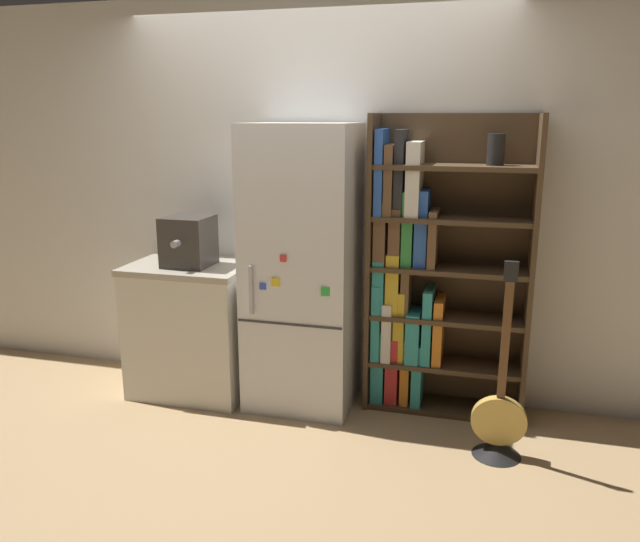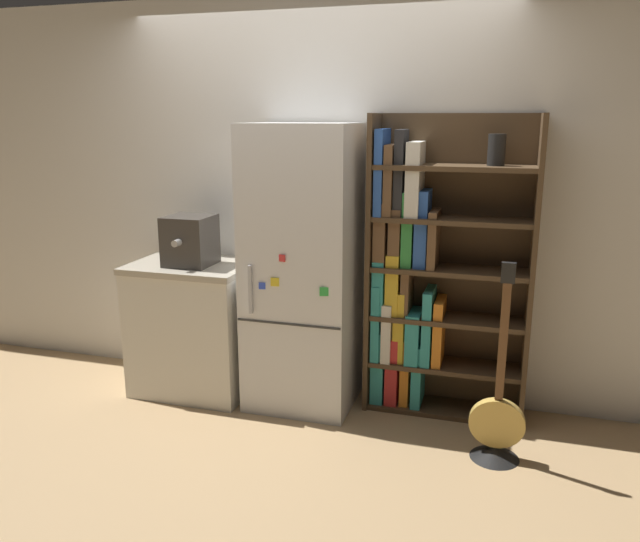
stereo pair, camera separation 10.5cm
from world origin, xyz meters
name	(u,v)px [view 2 (the right image)]	position (x,y,z in m)	size (l,w,h in m)	color
ground_plane	(295,411)	(0.00, 0.00, 0.00)	(16.00, 16.00, 0.00)	tan
wall_back	(317,201)	(0.00, 0.47, 1.30)	(8.00, 0.05, 2.60)	silver
refrigerator	(303,269)	(0.00, 0.17, 0.90)	(0.67, 0.59, 1.81)	silver
bookshelf	(426,279)	(0.76, 0.32, 0.86)	(0.99, 0.32, 1.87)	#4C3823
kitchen_counter	(195,326)	(-0.77, 0.15, 0.45)	(0.79, 0.62, 0.90)	silver
espresso_machine	(190,240)	(-0.75, 0.10, 1.06)	(0.29, 0.35, 0.32)	#38332D
guitar	(496,430)	(1.24, -0.22, 0.17)	(0.30, 0.28, 1.15)	black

